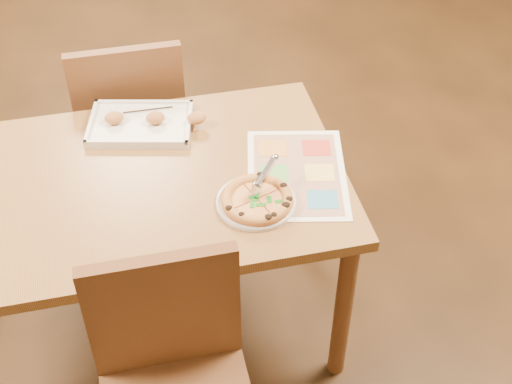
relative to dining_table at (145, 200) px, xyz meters
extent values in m
plane|color=#35200E|center=(0.00, 0.00, -0.63)|extent=(7.00, 7.00, 0.00)
cube|color=olive|center=(0.00, 0.00, 0.07)|extent=(1.30, 0.85, 0.04)
cylinder|color=brown|center=(0.59, -0.36, -0.29)|extent=(0.06, 0.06, 0.68)
cylinder|color=brown|center=(0.59, 0.36, -0.29)|extent=(0.06, 0.06, 0.68)
cube|color=brown|center=(0.00, -0.51, 0.04)|extent=(0.42, 0.04, 0.45)
cube|color=brown|center=(0.00, 0.70, -0.18)|extent=(0.42, 0.42, 0.04)
cube|color=brown|center=(0.00, 0.51, 0.04)|extent=(0.42, 0.04, 0.45)
cylinder|color=silver|center=(0.33, -0.19, 0.09)|extent=(0.31, 0.31, 0.01)
cylinder|color=#C88C44|center=(0.33, -0.19, 0.10)|extent=(0.22, 0.22, 0.01)
cylinder|color=#D5C474|center=(0.33, -0.19, 0.11)|extent=(0.18, 0.18, 0.01)
torus|color=#C88C44|center=(0.33, -0.19, 0.11)|extent=(0.22, 0.22, 0.03)
cylinder|color=silver|center=(0.34, -0.18, 0.15)|extent=(0.05, 0.05, 0.07)
cube|color=silver|center=(0.38, -0.14, 0.17)|extent=(0.09, 0.09, 0.06)
cube|color=silver|center=(0.02, 0.28, 0.10)|extent=(0.40, 0.32, 0.02)
cube|color=silver|center=(0.02, 0.28, 0.11)|extent=(0.18, 0.01, 0.00)
ellipsoid|color=#B67441|center=(-0.06, 0.30, 0.13)|extent=(0.07, 0.05, 0.04)
ellipsoid|color=#B67441|center=(0.08, 0.27, 0.13)|extent=(0.07, 0.05, 0.04)
ellipsoid|color=#B67441|center=(0.22, 0.24, 0.13)|extent=(0.07, 0.05, 0.04)
cube|color=white|center=(0.49, -0.08, 0.09)|extent=(0.40, 0.50, 0.00)
camera|label=1|loc=(-0.02, -1.74, 1.61)|focal=50.00mm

